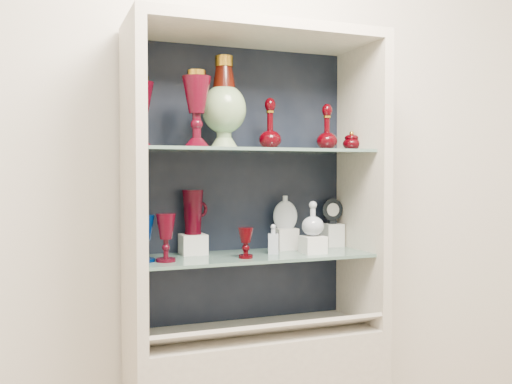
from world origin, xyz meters
name	(u,v)px	position (x,y,z in m)	size (l,w,h in m)	color
wall_back	(238,167)	(0.00, 1.75, 1.40)	(3.50, 0.02, 2.80)	white
cabinet_back_panel	(240,185)	(0.00, 1.72, 1.32)	(0.98, 0.02, 1.15)	black
cabinet_side_left	(133,187)	(-0.48, 1.53, 1.32)	(0.04, 0.40, 1.15)	#BDB4A2
cabinet_side_right	(362,185)	(0.48, 1.53, 1.32)	(0.04, 0.40, 1.15)	#BDB4A2
cabinet_top_cap	(256,33)	(0.00, 1.53, 1.92)	(1.00, 0.40, 0.04)	#BDB4A2
shelf_lower	(254,256)	(0.00, 1.55, 1.04)	(0.92, 0.34, 0.01)	slate
shelf_upper	(254,151)	(0.00, 1.55, 1.46)	(0.92, 0.34, 0.01)	slate
label_ledge	(266,330)	(0.00, 1.42, 0.78)	(0.92, 0.18, 0.01)	#BDB4A2
label_card_0	(194,333)	(-0.28, 1.42, 0.80)	(0.10, 0.07, 0.00)	white
label_card_1	(337,318)	(0.31, 1.42, 0.80)	(0.10, 0.07, 0.00)	white
pedestal_lamp_left	(140,112)	(-0.44, 1.60, 1.60)	(0.10, 0.10, 0.27)	#440311
pedestal_lamp_right	(197,109)	(-0.25, 1.48, 1.61)	(0.11, 0.11, 0.28)	#440311
enamel_urn	(224,103)	(-0.13, 1.55, 1.65)	(0.17, 0.17, 0.36)	#063F24
ruby_decanter_a	(270,121)	(0.07, 1.56, 1.59)	(0.09, 0.09, 0.23)	#400005
ruby_decanter_b	(327,126)	(0.32, 1.54, 1.57)	(0.09, 0.09, 0.20)	#400005
lidded_bowl	(351,141)	(0.44, 1.55, 1.51)	(0.07, 0.07, 0.08)	#400005
cobalt_goblet	(145,238)	(-0.44, 1.52, 1.14)	(0.07, 0.07, 0.17)	#011646
ruby_goblet_tall	(166,238)	(-0.37, 1.49, 1.14)	(0.07, 0.07, 0.18)	#440311
ruby_goblet_small	(246,243)	(-0.06, 1.47, 1.11)	(0.06, 0.06, 0.12)	#400005
riser_ruby_pitcher	(193,244)	(-0.23, 1.64, 1.09)	(0.10, 0.10, 0.08)	silver
ruby_pitcher	(193,212)	(-0.23, 1.64, 1.22)	(0.13, 0.08, 0.18)	#440311
clear_square_bottle	(273,239)	(0.08, 1.54, 1.11)	(0.04, 0.04, 0.12)	#9BA7B6
riser_flat_flask	(285,239)	(0.18, 1.64, 1.09)	(0.09, 0.09, 0.09)	silver
flat_flask	(285,211)	(0.18, 1.64, 1.21)	(0.10, 0.04, 0.14)	silver
riser_clear_round_decanter	(313,245)	(0.23, 1.50, 1.08)	(0.09, 0.09, 0.07)	silver
clear_round_decanter	(313,219)	(0.23, 1.50, 1.19)	(0.09, 0.09, 0.13)	#9BA7B6
riser_cameo_medallion	(332,235)	(0.41, 1.66, 1.10)	(0.08, 0.08, 0.10)	silver
cameo_medallion	(332,211)	(0.41, 1.66, 1.21)	(0.10, 0.04, 0.11)	black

